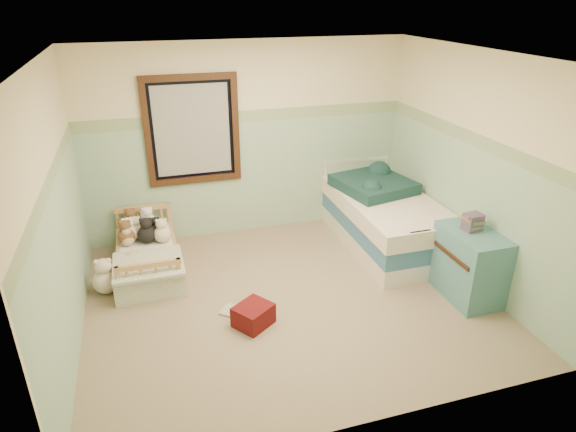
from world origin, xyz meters
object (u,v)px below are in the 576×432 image
object	(u,v)px
plush_floor_cream	(106,281)
floor_book	(235,311)
toddler_bed_frame	(149,263)
dresser	(469,264)
twin_bed_frame	(384,236)
plush_floor_tan	(135,269)
red_pillow	(253,315)

from	to	relation	value
plush_floor_cream	floor_book	bearing A→B (deg)	-31.64
plush_floor_cream	toddler_bed_frame	bearing A→B (deg)	38.03
dresser	toddler_bed_frame	bearing A→B (deg)	154.55
twin_bed_frame	floor_book	world-z (taller)	twin_bed_frame
plush_floor_tan	dresser	distance (m)	3.70
floor_book	twin_bed_frame	bearing A→B (deg)	61.84
toddler_bed_frame	red_pillow	size ratio (longest dim) A/B	3.97
toddler_bed_frame	dresser	xyz separation A→B (m)	(3.26, -1.55, 0.29)
plush_floor_cream	red_pillow	distance (m)	1.74
dresser	floor_book	bearing A→B (deg)	170.65
twin_bed_frame	red_pillow	distance (m)	2.34
plush_floor_cream	floor_book	size ratio (longest dim) A/B	1.03
dresser	red_pillow	world-z (taller)	dresser
twin_bed_frame	floor_book	distance (m)	2.35
toddler_bed_frame	plush_floor_tan	world-z (taller)	plush_floor_tan
plush_floor_cream	dresser	bearing A→B (deg)	-17.67
floor_book	red_pillow	bearing A→B (deg)	-22.75
toddler_bed_frame	red_pillow	bearing A→B (deg)	-56.00
red_pillow	dresser	bearing A→B (deg)	-3.83
plush_floor_tan	red_pillow	distance (m)	1.65
plush_floor_cream	twin_bed_frame	distance (m)	3.43
toddler_bed_frame	twin_bed_frame	size ratio (longest dim) A/B	0.69
floor_book	toddler_bed_frame	bearing A→B (deg)	163.47
plush_floor_cream	red_pillow	xyz separation A→B (m)	(1.41, -1.03, -0.03)
toddler_bed_frame	red_pillow	xyz separation A→B (m)	(0.94, -1.40, 0.02)
plush_floor_tan	twin_bed_frame	bearing A→B (deg)	-1.04
twin_bed_frame	dresser	xyz separation A→B (m)	(0.30, -1.34, 0.27)
toddler_bed_frame	plush_floor_tan	size ratio (longest dim) A/B	5.76
plush_floor_tan	floor_book	size ratio (longest dim) A/B	0.88
plush_floor_cream	dresser	size ratio (longest dim) A/B	0.37
plush_floor_cream	floor_book	distance (m)	1.50
toddler_bed_frame	dresser	size ratio (longest dim) A/B	1.80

